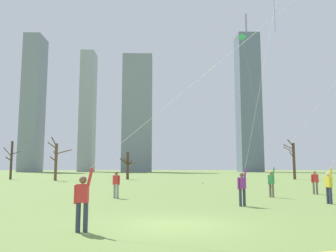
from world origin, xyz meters
TOP-DOWN VIEW (x-y plane):
  - ground_plane at (0.00, 0.00)m, footprint 400.00×400.00m
  - kite_flyer_midfield_left_purple at (7.77, 8.45)m, footprint 7.71×9.82m
  - kite_flyer_foreground_left_blue at (4.44, 5.81)m, footprint 4.22×2.97m
  - kite_flyer_far_back_white at (0.93, -1.79)m, footprint 15.56×2.79m
  - bystander_strolling_midfield at (-3.06, 9.54)m, footprint 0.47×0.33m
  - bystander_far_off_by_trees at (10.51, 12.17)m, footprint 0.51×0.24m
  - distant_kite_high_overhead_green at (8.22, 21.15)m, footprint 2.96×0.48m
  - bare_tree_far_right_edge at (-23.28, 41.93)m, footprint 2.17×1.82m
  - bare_tree_left_of_center at (-5.14, 40.88)m, footprint 2.53×1.59m
  - bare_tree_right_of_center at (-14.86, 36.81)m, footprint 2.96×2.65m
  - bare_tree_center at (20.53, 40.45)m, footprint 1.91×2.72m
  - skyline_squat_block at (-29.96, 129.21)m, footprint 5.59×9.05m
  - skyline_tall_tower at (35.49, 119.34)m, footprint 8.44×9.22m
  - skyline_mid_tower_left at (-8.35, 117.04)m, footprint 11.19×9.02m
  - skyline_wide_slab at (-50.24, 122.52)m, footprint 6.63×10.51m

SIDE VIEW (x-z plane):
  - ground_plane at x=0.00m, z-range 0.00..0.00m
  - bystander_strolling_midfield at x=-3.06m, z-range 0.09..1.71m
  - bystander_far_off_by_trees at x=10.51m, z-range 0.09..1.71m
  - bare_tree_left_of_center at x=-5.14m, z-range 0.11..4.31m
  - bare_tree_right_of_center at x=-14.86m, z-range -0.05..6.02m
  - bare_tree_far_right_edge at x=-23.28m, z-range 0.08..6.01m
  - bare_tree_center at x=20.53m, z-range 0.01..6.24m
  - kite_flyer_midfield_left_purple at x=7.77m, z-range -4.75..11.05m
  - kite_flyer_foreground_left_blue at x=4.44m, z-range -2.67..10.88m
  - kite_flyer_far_back_white at x=0.93m, z-range -3.04..11.30m
  - distant_kite_high_overhead_green at x=8.22m, z-range 5.78..21.22m
  - skyline_mid_tower_left at x=-8.35m, z-range 0.00..44.89m
  - skyline_squat_block at x=-29.96m, z-range 0.00..50.44m
  - skyline_wide_slab at x=-50.24m, z-range 0.00..54.58m
  - skyline_tall_tower at x=35.49m, z-range -4.69..59.69m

